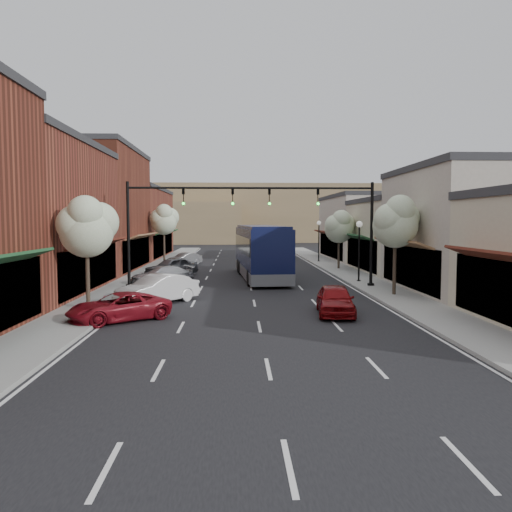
{
  "coord_description": "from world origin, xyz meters",
  "views": [
    {
      "loc": [
        -0.94,
        -24.75,
        4.48
      ],
      "look_at": [
        0.29,
        7.21,
        2.2
      ],
      "focal_mm": 35.0,
      "sensor_mm": 36.0,
      "label": 1
    }
  ],
  "objects": [
    {
      "name": "ground",
      "position": [
        0.0,
        0.0,
        0.0
      ],
      "size": [
        160.0,
        160.0,
        0.0
      ],
      "primitive_type": "plane",
      "color": "black",
      "rests_on": "ground"
    },
    {
      "name": "sidewalk_left",
      "position": [
        -8.4,
        18.5,
        0.07
      ],
      "size": [
        2.8,
        73.0,
        0.15
      ],
      "primitive_type": "cube",
      "color": "gray",
      "rests_on": "ground"
    },
    {
      "name": "sidewalk_right",
      "position": [
        8.4,
        18.5,
        0.07
      ],
      "size": [
        2.8,
        73.0,
        0.15
      ],
      "primitive_type": "cube",
      "color": "gray",
      "rests_on": "ground"
    },
    {
      "name": "curb_left",
      "position": [
        -7.0,
        18.5,
        0.07
      ],
      "size": [
        0.25,
        73.0,
        0.17
      ],
      "primitive_type": "cube",
      "color": "gray",
      "rests_on": "ground"
    },
    {
      "name": "curb_right",
      "position": [
        7.0,
        18.5,
        0.07
      ],
      "size": [
        0.25,
        73.0,
        0.17
      ],
      "primitive_type": "cube",
      "color": "gray",
      "rests_on": "ground"
    },
    {
      "name": "bldg_left_midnear",
      "position": [
        -14.23,
        6.0,
        4.66
      ],
      "size": [
        10.14,
        14.1,
        9.4
      ],
      "color": "brown",
      "rests_on": "ground"
    },
    {
      "name": "bldg_left_midfar",
      "position": [
        -14.24,
        20.0,
        5.4
      ],
      "size": [
        10.14,
        14.1,
        10.9
      ],
      "color": "brown",
      "rests_on": "ground"
    },
    {
      "name": "bldg_left_far",
      "position": [
        -14.22,
        36.0,
        4.16
      ],
      "size": [
        10.14,
        18.1,
        8.4
      ],
      "color": "brown",
      "rests_on": "ground"
    },
    {
      "name": "bldg_right_midnear",
      "position": [
        13.72,
        6.0,
        3.91
      ],
      "size": [
        9.14,
        12.1,
        7.9
      ],
      "color": "#B4A99B",
      "rests_on": "ground"
    },
    {
      "name": "bldg_right_midfar",
      "position": [
        13.7,
        18.0,
        3.17
      ],
      "size": [
        9.14,
        12.1,
        6.4
      ],
      "color": "beige",
      "rests_on": "ground"
    },
    {
      "name": "bldg_right_far",
      "position": [
        13.71,
        32.0,
        3.66
      ],
      "size": [
        9.14,
        16.1,
        7.4
      ],
      "color": "#B4A99B",
      "rests_on": "ground"
    },
    {
      "name": "hill_far",
      "position": [
        0.0,
        90.0,
        6.0
      ],
      "size": [
        120.0,
        30.0,
        12.0
      ],
      "primitive_type": "cube",
      "color": "#7A6647",
      "rests_on": "ground"
    },
    {
      "name": "hill_near",
      "position": [
        -25.0,
        78.0,
        4.0
      ],
      "size": [
        50.0,
        20.0,
        8.0
      ],
      "primitive_type": "cube",
      "color": "#7A6647",
      "rests_on": "ground"
    },
    {
      "name": "signal_mast_right",
      "position": [
        5.62,
        8.0,
        4.62
      ],
      "size": [
        8.22,
        0.46,
        7.0
      ],
      "color": "black",
      "rests_on": "ground"
    },
    {
      "name": "signal_mast_left",
      "position": [
        -5.62,
        8.0,
        4.62
      ],
      "size": [
        8.22,
        0.46,
        7.0
      ],
      "color": "black",
      "rests_on": "ground"
    },
    {
      "name": "tree_right_near",
      "position": [
        8.35,
        3.94,
        4.45
      ],
      "size": [
        2.85,
        2.65,
        5.95
      ],
      "color": "#47382B",
      "rests_on": "ground"
    },
    {
      "name": "tree_right_far",
      "position": [
        8.35,
        19.94,
        3.99
      ],
      "size": [
        2.85,
        2.65,
        5.43
      ],
      "color": "#47382B",
      "rests_on": "ground"
    },
    {
      "name": "tree_left_near",
      "position": [
        -8.25,
        -0.06,
        4.22
      ],
      "size": [
        2.85,
        2.65,
        5.69
      ],
      "color": "#47382B",
      "rests_on": "ground"
    },
    {
      "name": "tree_left_far",
      "position": [
        -8.25,
        25.94,
        4.6
      ],
      "size": [
        2.85,
        2.65,
        6.13
      ],
      "color": "#47382B",
      "rests_on": "ground"
    },
    {
      "name": "lamp_post_near",
      "position": [
        7.8,
        10.5,
        3.01
      ],
      "size": [
        0.44,
        0.44,
        4.44
      ],
      "color": "black",
      "rests_on": "ground"
    },
    {
      "name": "lamp_post_far",
      "position": [
        7.8,
        28.0,
        3.01
      ],
      "size": [
        0.44,
        0.44,
        4.44
      ],
      "color": "black",
      "rests_on": "ground"
    },
    {
      "name": "coach_bus",
      "position": [
        0.91,
        13.77,
        2.11
      ],
      "size": [
        3.89,
        13.54,
        4.08
      ],
      "rotation": [
        0.0,
        0.0,
        0.07
      ],
      "color": "#0E1339",
      "rests_on": "ground"
    },
    {
      "name": "red_hatchback",
      "position": [
        3.73,
        -1.42,
        0.71
      ],
      "size": [
        2.14,
        4.34,
        1.42
      ],
      "primitive_type": "imported",
      "rotation": [
        0.0,
        0.0,
        -0.11
      ],
      "color": "maroon",
      "rests_on": "ground"
    },
    {
      "name": "parked_car_a",
      "position": [
        -6.2,
        -2.56,
        0.63
      ],
      "size": [
        4.91,
        4.33,
        1.26
      ],
      "primitive_type": "imported",
      "rotation": [
        0.0,
        0.0,
        -0.95
      ],
      "color": "maroon",
      "rests_on": "ground"
    },
    {
      "name": "parked_car_b",
      "position": [
        -5.22,
        2.16,
        0.78
      ],
      "size": [
        4.37,
        4.64,
        1.56
      ],
      "primitive_type": "imported",
      "rotation": [
        0.0,
        0.0,
        -0.72
      ],
      "color": "silver",
      "rests_on": "ground"
    },
    {
      "name": "parked_car_c",
      "position": [
        -6.2,
        10.18,
        0.64
      ],
      "size": [
        4.77,
        3.6,
        1.29
      ],
      "primitive_type": "imported",
      "rotation": [
        0.0,
        0.0,
        -1.11
      ],
      "color": "#A6A6AB",
      "rests_on": "ground"
    },
    {
      "name": "parked_car_d",
      "position": [
        -6.2,
        15.41,
        0.75
      ],
      "size": [
        4.45,
        4.32,
        1.51
      ],
      "primitive_type": "imported",
      "rotation": [
        0.0,
        0.0,
        -0.82
      ],
      "color": "#4F5156",
      "rests_on": "ground"
    },
    {
      "name": "parked_car_e",
      "position": [
        -6.2,
        25.84,
        0.61
      ],
      "size": [
        3.48,
        3.59,
        1.22
      ],
      "primitive_type": "imported",
      "rotation": [
        0.0,
        0.0,
        -0.75
      ],
      "color": "gray",
      "rests_on": "ground"
    }
  ]
}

